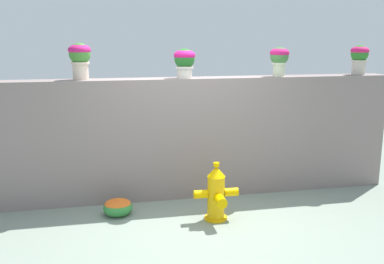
{
  "coord_description": "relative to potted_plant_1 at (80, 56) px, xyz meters",
  "views": [
    {
      "loc": [
        -1.14,
        -4.94,
        2.32
      ],
      "look_at": [
        0.07,
        0.95,
        1.0
      ],
      "focal_mm": 40.68,
      "sensor_mm": 36.0,
      "label": 1
    }
  ],
  "objects": [
    {
      "name": "flower_bush_left",
      "position": [
        0.41,
        -0.62,
        -1.94
      ],
      "size": [
        0.39,
        0.35,
        0.23
      ],
      "color": "#308039",
      "rests_on": "ground"
    },
    {
      "name": "stone_wall",
      "position": [
        1.43,
        -0.03,
        -1.19
      ],
      "size": [
        6.26,
        0.38,
        1.75
      ],
      "primitive_type": "cube",
      "color": "gray",
      "rests_on": "ground"
    },
    {
      "name": "potted_plant_2",
      "position": [
        1.42,
        -0.07,
        -0.06
      ],
      "size": [
        0.3,
        0.3,
        0.41
      ],
      "color": "beige",
      "rests_on": "stone_wall"
    },
    {
      "name": "potted_plant_1",
      "position": [
        0.0,
        0.0,
        0.0
      ],
      "size": [
        0.3,
        0.3,
        0.49
      ],
      "color": "beige",
      "rests_on": "stone_wall"
    },
    {
      "name": "potted_plant_4",
      "position": [
        4.17,
        -0.01,
        -0.03
      ],
      "size": [
        0.27,
        0.27,
        0.45
      ],
      "color": "beige",
      "rests_on": "stone_wall"
    },
    {
      "name": "fire_hydrant",
      "position": [
        1.65,
        -1.02,
        -1.72
      ],
      "size": [
        0.58,
        0.46,
        0.76
      ],
      "color": "#E9AF0B",
      "rests_on": "ground"
    },
    {
      "name": "potted_plant_3",
      "position": [
        2.84,
        -0.06,
        -0.04
      ],
      "size": [
        0.28,
        0.28,
        0.43
      ],
      "color": "beige",
      "rests_on": "stone_wall"
    },
    {
      "name": "ground_plane",
      "position": [
        1.43,
        -1.18,
        -2.06
      ],
      "size": [
        24.0,
        24.0,
        0.0
      ],
      "primitive_type": "plane",
      "color": "gray"
    }
  ]
}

